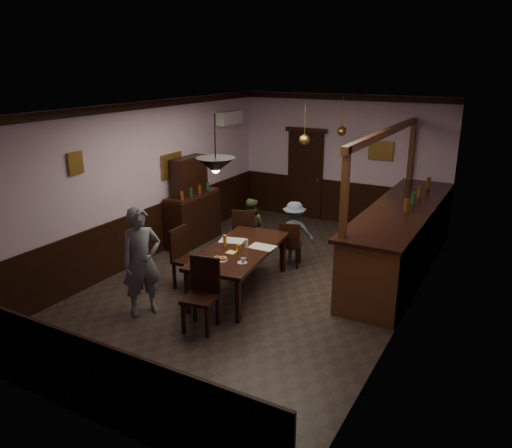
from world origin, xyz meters
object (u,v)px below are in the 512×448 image
Objects in this scene: chair_side at (184,255)px; soda_can at (238,248)px; chair_far_left at (245,233)px; coffee_cup at (243,260)px; pendant_brass_far at (342,131)px; person_seated_right at (294,232)px; chair_far_right at (290,243)px; sideboard at (192,209)px; chair_near at (202,290)px; dining_table at (240,252)px; pendant_iron at (216,165)px; person_standing at (142,261)px; bar_counter at (401,237)px; person_seated_left at (250,227)px; pendant_brass_mid at (304,140)px.

chair_side is 8.67× the size of soda_can.
coffee_cup is at bearing 103.97° from chair_far_left.
pendant_brass_far reaches higher than coffee_cup.
person_seated_right is at bearing -170.55° from chair_far_left.
person_seated_right is (-0.04, 0.27, 0.12)m from chair_far_right.
sideboard is 3.54m from pendant_brass_far.
chair_far_left is 2.62m from chair_near.
chair_far_right is (0.30, 1.33, -0.20)m from dining_table.
pendant_iron is (-0.06, 0.51, 1.71)m from chair_near.
soda_can is 2.71m from sideboard.
chair_near is 5.09m from pendant_brass_far.
pendant_brass_far is at bearing -109.74° from chair_far_right.
chair_far_right is 2.97m from person_standing.
person_seated_right is at bearing 86.19° from coffee_cup.
chair_side is 1.28× the size of pendant_brass_far.
dining_table is 1.32m from chair_near.
chair_far_right is at bearing -38.01° from chair_side.
pendant_iron is at bearing -117.52° from chair_side.
sideboard is at bearing 141.89° from soda_can.
person_standing is 0.37× the size of bar_counter.
person_seated_right is (1.14, 2.96, -0.24)m from person_standing.
chair_near is at bearing -83.07° from dining_table.
person_seated_left is at bearing 113.38° from soda_can.
person_seated_right is 9.98× the size of soda_can.
chair_near is at bearing 70.94° from chair_far_right.
pendant_brass_far is (1.32, 4.85, 1.46)m from person_standing.
person_seated_left reaches higher than chair_near.
coffee_cup is at bearing 68.30° from person_seated_right.
person_seated_left is 2.85m from bar_counter.
bar_counter is at bearing -10.28° from person_standing.
pendant_iron is at bearing -46.99° from sideboard.
person_standing is 2.07× the size of pendant_brass_mid.
dining_table is at bearing 113.79° from soda_can.
person_standing reaches higher than chair_far_right.
bar_counter is (3.03, 2.46, 0.08)m from chair_side.
bar_counter reaches higher than chair_side.
sideboard is (-2.07, 1.54, 0.05)m from dining_table.
coffee_cup is at bearing -86.83° from pendant_brass_mid.
chair_far_right is 7.33× the size of soda_can.
pendant_brass_mid reaches higher than chair_side.
person_standing is 20.93× the size of coffee_cup.
pendant_iron is (0.99, 0.58, 1.45)m from person_standing.
chair_side reaches higher than dining_table.
pendant_iron reaches higher than chair_side.
coffee_cup is 3.20m from bar_counter.
person_seated_left is 2.84m from pendant_brass_far.
soda_can is (-0.10, 1.17, 0.24)m from chair_near.
chair_side is 13.01× the size of coffee_cup.
pendant_iron reaches higher than dining_table.
dining_table is 2.22× the size of chair_side.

